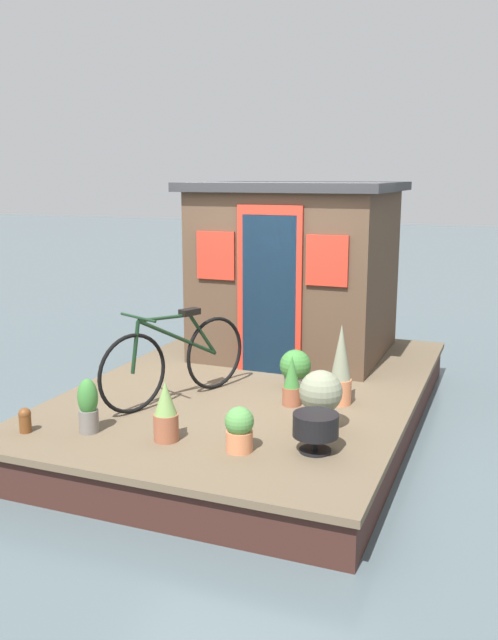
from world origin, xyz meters
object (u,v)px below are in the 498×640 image
(bicycle, at_px, (176,359))
(charcoal_grill, at_px, (316,426))
(potted_plant_ivy, at_px, (295,369))
(houseboat_cabin, at_px, (297,268))
(mooring_bollard, at_px, (25,419))
(potted_plant_fern, at_px, (239,429))
(potted_plant_geranium, at_px, (341,366))
(potted_plant_rosemary, at_px, (88,406))
(potted_plant_basil, at_px, (166,413))
(potted_plant_lavender, at_px, (321,396))
(potted_plant_sage, at_px, (292,382))

(bicycle, distance_m, charcoal_grill, 1.75)
(potted_plant_ivy, bearing_deg, houseboat_cabin, 17.38)
(potted_plant_ivy, xyz_separation_m, charcoal_grill, (-1.44, -0.62, -0.01))
(charcoal_grill, height_order, mooring_bollard, charcoal_grill)
(bicycle, xyz_separation_m, mooring_bollard, (-1.21, 0.78, -0.29))
(houseboat_cabin, bearing_deg, potted_plant_fern, -170.38)
(potted_plant_geranium, height_order, charcoal_grill, potted_plant_geranium)
(bicycle, height_order, charcoal_grill, bicycle)
(houseboat_cabin, relative_size, potted_plant_rosemary, 4.91)
(potted_plant_ivy, relative_size, charcoal_grill, 1.15)
(potted_plant_basil, xyz_separation_m, charcoal_grill, (0.22, -1.19, -0.03))
(potted_plant_fern, xyz_separation_m, charcoal_grill, (0.20, -0.55, 0.03))
(potted_plant_rosemary, distance_m, potted_plant_ivy, 2.13)
(potted_plant_ivy, distance_m, charcoal_grill, 1.57)
(bicycle, height_order, potted_plant_geranium, bicycle)
(potted_plant_basil, bearing_deg, potted_plant_ivy, -18.76)
(bicycle, xyz_separation_m, potted_plant_lavender, (-0.23, -1.48, -0.12))
(bicycle, distance_m, potted_plant_lavender, 1.50)
(potted_plant_ivy, relative_size, potted_plant_sage, 0.86)
(potted_plant_rosemary, height_order, charcoal_grill, potted_plant_rosemary)
(potted_plant_lavender, height_order, charcoal_grill, potted_plant_lavender)
(potted_plant_rosemary, xyz_separation_m, charcoal_grill, (0.29, -1.87, -0.02))
(potted_plant_sage, bearing_deg, potted_plant_rosemary, 133.15)
(houseboat_cabin, bearing_deg, potted_plant_ivy, -162.62)
(potted_plant_fern, height_order, mooring_bollard, potted_plant_fern)
(bicycle, relative_size, potted_plant_lavender, 3.16)
(potted_plant_rosemary, bearing_deg, potted_plant_lavender, -66.22)
(potted_plant_ivy, distance_m, mooring_bollard, 2.60)
(potted_plant_fern, distance_m, potted_plant_rosemary, 1.32)
(potted_plant_sage, xyz_separation_m, mooring_bollard, (-1.47, 1.85, -0.11))
(potted_plant_ivy, xyz_separation_m, potted_plant_lavender, (-0.95, -0.53, 0.07))
(charcoal_grill, distance_m, mooring_bollard, 2.42)
(potted_plant_ivy, height_order, potted_plant_lavender, potted_plant_lavender)
(potted_plant_ivy, xyz_separation_m, potted_plant_sage, (-0.46, -0.11, 0.01))
(potted_plant_sage, bearing_deg, charcoal_grill, -152.36)
(potted_plant_basil, bearing_deg, potted_plant_rosemary, 96.35)
(potted_plant_rosemary, height_order, potted_plant_geranium, potted_plant_geranium)
(potted_plant_basil, relative_size, potted_plant_lavender, 0.98)
(potted_plant_sage, distance_m, mooring_bollard, 2.37)
(bicycle, bearing_deg, mooring_bollard, 147.11)
(potted_plant_ivy, bearing_deg, potted_plant_fern, -177.53)
(houseboat_cabin, relative_size, potted_plant_ivy, 5.55)
(potted_plant_basil, height_order, charcoal_grill, potted_plant_basil)
(potted_plant_lavender, bearing_deg, potted_plant_rosemary, 113.78)
(potted_plant_geranium, relative_size, mooring_bollard, 3.59)
(houseboat_cabin, bearing_deg, potted_plant_geranium, -150.15)
(houseboat_cabin, height_order, potted_plant_rosemary, houseboat_cabin)
(potted_plant_fern, bearing_deg, potted_plant_basil, 91.52)
(potted_plant_fern, relative_size, potted_plant_rosemary, 0.77)
(houseboat_cabin, distance_m, bicycle, 2.30)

